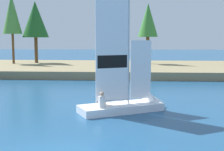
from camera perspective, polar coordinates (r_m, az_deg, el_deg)
The scene contains 5 objects.
shore_bank at distance 32.90m, azimuth 0.35°, elevation 1.39°, with size 80.00×14.71×0.71m, color #897A56.
shoreline_tree_left at distance 36.56m, azimuth -18.34°, elevation 10.90°, with size 2.12×2.12×7.86m.
shoreline_tree_midleft at distance 36.99m, azimuth -14.25°, elevation 10.17°, with size 3.06×3.06×7.19m.
shoreline_tree_centre at distance 34.89m, azimuth 6.79°, elevation 10.21°, with size 2.26×2.26×6.81m.
sailboat at distance 14.89m, azimuth 4.39°, elevation -4.81°, with size 4.63×3.32×6.72m.
Camera 1 is at (1.97, -8.01, 3.42)m, focal length 48.54 mm.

